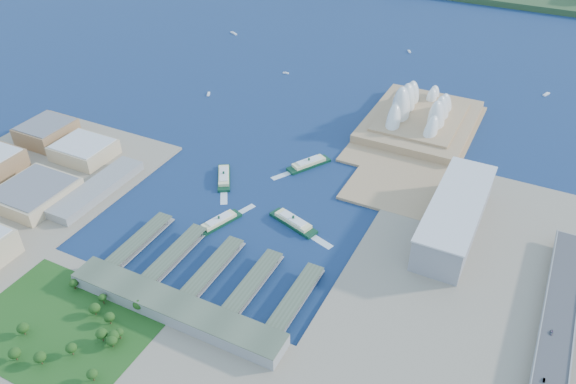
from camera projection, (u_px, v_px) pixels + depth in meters
The scene contains 22 objects.
ground at pixel (243, 222), 574.31m from camera, with size 3000.00×3000.00×0.00m, color #0E2143.
south_land at pixel (100, 376), 420.61m from camera, with size 720.00×180.00×3.00m, color gray.
east_land at pixel (469, 339), 448.79m from camera, with size 240.00×500.00×3.00m, color gray.
peninsula at pixel (417, 132), 723.13m from camera, with size 135.00×220.00×3.00m, color tan.
opera_house at pixel (423, 104), 720.95m from camera, with size 134.00×180.00×58.00m, color white, non-canonical shape.
toaster_building at pixel (455, 216), 548.95m from camera, with size 45.00×155.00×35.00m, color gray.
expressway at pixel (550, 371), 415.15m from camera, with size 26.00×340.00×11.85m, color gray, non-canonical shape.
west_buildings at pixel (10, 181), 605.76m from camera, with size 200.00×280.00×27.00m, color #906C48, non-canonical shape.
ferry_wharves at pixel (214, 268), 511.89m from camera, with size 184.00×90.00×9.30m, color #4B5641, non-canonical shape.
terminal_building at pixel (175, 309), 465.34m from camera, with size 200.00×28.00×12.00m, color gray.
park at pixel (58, 321), 451.73m from camera, with size 150.00×110.00×16.00m, color #194714, non-canonical shape.
ferry_a at pixel (224, 175), 635.21m from camera, with size 13.47×52.94×10.01m, color #0E3821, non-canonical shape.
ferry_b at pixel (309, 162), 657.83m from camera, with size 14.00×55.00×10.40m, color #0E3821, non-canonical shape.
ferry_c at pixel (219, 220), 568.71m from camera, with size 12.83×50.40×9.53m, color #0E3821, non-canonical shape.
ferry_d at pixel (293, 220), 567.95m from camera, with size 14.20×55.78×10.55m, color #0E3821, non-canonical shape.
boat_a at pixel (208, 94), 816.91m from camera, with size 3.23×12.94×2.49m, color white, non-canonical shape.
boat_b at pixel (286, 73), 878.57m from camera, with size 3.25×9.29×2.51m, color white, non-canonical shape.
boat_c at pixel (546, 94), 816.05m from camera, with size 3.98×13.64×3.07m, color white, non-canonical shape.
boat_d at pixel (234, 33), 1024.68m from camera, with size 3.80×17.39×2.93m, color white, non-canonical shape.
boat_e at pixel (409, 51), 951.89m from camera, with size 3.63×11.42×2.80m, color white, non-canonical shape.
car_b at pixel (544, 380), 400.98m from camera, with size 1.43×4.11×1.36m, color slate.
car_c at pixel (551, 332), 436.29m from camera, with size 2.01×4.94×1.43m, color slate.
Camera 1 is at (244.68, -381.24, 357.37)m, focal length 35.00 mm.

